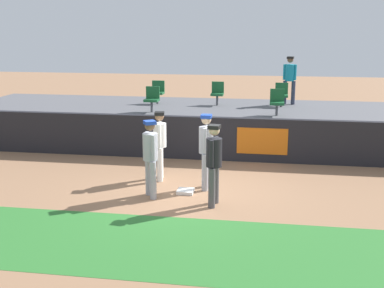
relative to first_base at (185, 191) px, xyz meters
name	(u,v)px	position (x,y,z in m)	size (l,w,h in m)	color
ground_plane	(189,195)	(0.12, -0.11, -0.04)	(60.00, 60.00, 0.00)	#936B4C
grass_foreground_strip	(164,245)	(0.12, -3.02, -0.04)	(18.00, 2.80, 0.01)	#2D722D
first_base	(185,191)	(0.00, 0.00, 0.00)	(0.40, 0.40, 0.08)	white
player_fielder_home	(160,141)	(-0.85, 0.99, 1.01)	(0.40, 0.59, 1.83)	white
player_runner_visitor	(206,146)	(0.45, 0.42, 1.06)	(0.37, 0.53, 1.89)	#9EA3AD
player_coach_visitor	(150,153)	(-0.77, -0.41, 1.04)	(0.49, 0.49, 1.86)	#9EA3AD
player_umpire	(214,159)	(0.78, -0.74, 1.04)	(0.40, 0.52, 1.87)	#4C4C51
field_wall	(208,138)	(0.13, 3.23, 0.62)	(18.00, 0.26, 1.32)	black
bleacher_platform	(217,124)	(0.12, 5.80, 0.55)	(18.00, 4.80, 1.18)	#59595E
seat_back_left	(158,91)	(-2.17, 6.47, 1.61)	(0.46, 0.44, 0.84)	#4C4C51
seat_front_right	(277,101)	(2.18, 4.67, 1.61)	(0.46, 0.44, 0.84)	#4C4C51
seat_front_left	(152,98)	(-1.95, 4.67, 1.61)	(0.46, 0.44, 0.84)	#4C4C51
seat_back_right	(282,93)	(2.34, 6.47, 1.61)	(0.45, 0.44, 0.84)	#4C4C51
seat_back_center	(217,92)	(0.05, 6.47, 1.61)	(0.44, 0.44, 0.84)	#4C4C51
spectator_hooded	(290,77)	(2.62, 7.10, 2.15)	(0.48, 0.38, 1.73)	#33384C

